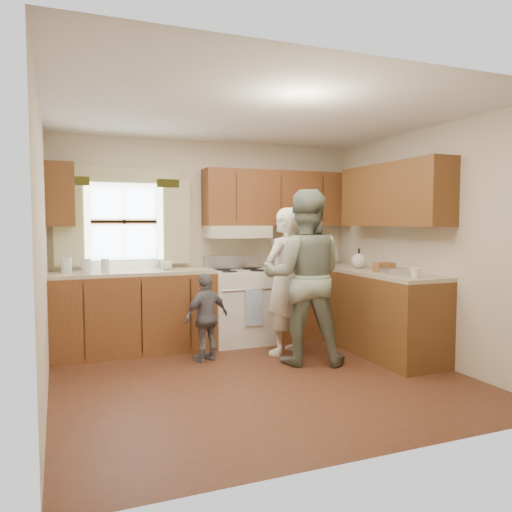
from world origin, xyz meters
name	(u,v)px	position (x,y,z in m)	size (l,w,h in m)	color
room	(262,248)	(0.00, 0.00, 1.25)	(3.80, 3.80, 3.80)	#4C2617
kitchen_fixtures	(275,277)	(0.61, 1.08, 0.84)	(3.80, 2.25, 2.15)	#4B2410
stove	(240,305)	(0.30, 1.44, 0.47)	(0.76, 0.67, 1.07)	silver
woman_left	(284,281)	(0.59, 0.76, 0.83)	(0.60, 0.40, 1.66)	silver
woman_right	(304,277)	(0.62, 0.35, 0.92)	(0.89, 0.70, 1.84)	#274628
child	(206,317)	(-0.32, 0.79, 0.47)	(0.56, 0.23, 0.95)	slate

